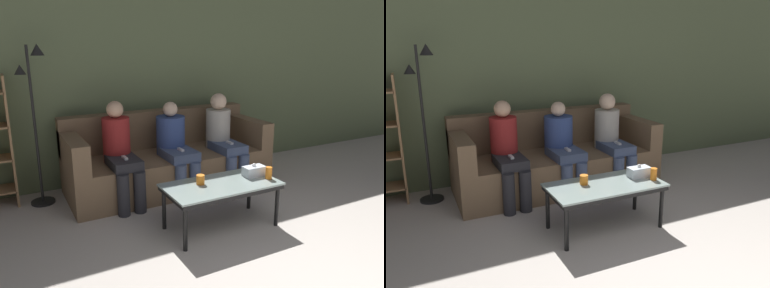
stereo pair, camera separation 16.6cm
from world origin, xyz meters
The scene contains 10 objects.
wall_back centered at (0.00, 3.78, 1.30)m, with size 12.00×0.06×2.60m.
couch centered at (0.00, 3.24, 0.33)m, with size 2.46×0.95×0.92m.
coffee_table centered at (0.00, 1.97, 0.41)m, with size 1.10×0.55×0.46m.
cup_near_left centered at (-0.18, 2.05, 0.50)m, with size 0.08×0.08×0.09m.
cup_near_right centered at (0.48, 1.87, 0.52)m, with size 0.06×0.06×0.12m.
tissue_box centered at (0.40, 2.00, 0.51)m, with size 0.22×0.12×0.13m.
standing_lamp centered at (-1.45, 3.41, 1.07)m, with size 0.31×0.26×1.74m.
seated_person_left_end centered at (-0.67, 3.00, 0.61)m, with size 0.31×0.68×1.14m.
seated_person_mid_left centered at (0.00, 3.01, 0.59)m, with size 0.34×0.69×1.08m.
seated_person_mid_right centered at (0.67, 3.00, 0.61)m, with size 0.31×0.68×1.14m.
Camera 2 is at (-1.66, -0.92, 1.75)m, focal length 35.00 mm.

